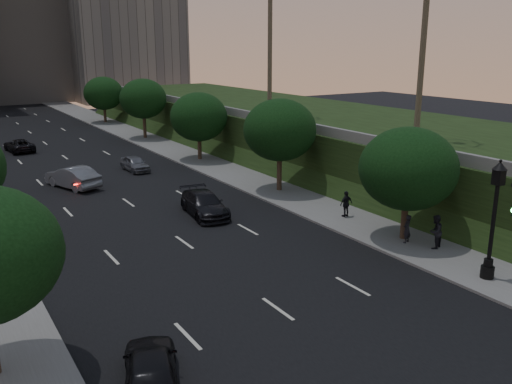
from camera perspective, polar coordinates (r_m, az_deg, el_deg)
ground at (r=19.07m, az=11.20°, el=-17.93°), size 160.00×160.00×0.00m
road_surface at (r=44.13m, az=-16.25°, el=1.09°), size 16.00×140.00×0.02m
sidewalk_right at (r=47.77m, az=-4.39°, el=2.79°), size 4.50×140.00×0.15m
embankment at (r=52.23m, az=8.17°, el=5.90°), size 18.00×90.00×4.00m
parapet_wall at (r=46.91m, az=0.21°, el=7.91°), size 0.35×90.00×0.70m
office_block_mid at (r=114.73m, az=-24.19°, el=15.30°), size 22.00×18.00×26.00m
office_block_right at (r=113.29m, az=-14.51°, el=18.67°), size 20.00×22.00×36.00m
tree_right_a at (r=29.68m, az=15.72°, el=2.37°), size 5.20×5.20×6.24m
tree_right_b at (r=38.53m, az=2.52°, el=6.53°), size 5.20×5.20×6.74m
tree_right_c at (r=49.76m, az=-6.05°, el=7.87°), size 5.20×5.20×6.24m
tree_right_d at (r=62.52m, az=-11.79°, el=9.59°), size 5.20×5.20×6.74m
tree_right_e at (r=76.76m, az=-15.76°, el=9.97°), size 5.20×5.20×6.24m
street_lamp at (r=26.10m, az=23.66°, el=-3.26°), size 0.64×0.64×5.62m
sedan_near_left at (r=17.81m, az=-11.01°, el=-17.82°), size 3.00×4.49×1.42m
sedan_mid_left at (r=42.56m, az=-18.74°, el=1.50°), size 3.31×5.28×1.64m
sedan_far_left at (r=59.07m, az=-23.67°, el=4.51°), size 2.62×4.80×1.28m
sedan_near_right at (r=33.96m, az=-5.45°, el=-1.28°), size 2.69×5.23×1.45m
sedan_far_right at (r=46.93m, az=-12.64°, el=2.94°), size 1.67×3.82×1.28m
pedestrian_a at (r=29.84m, az=15.61°, el=-3.75°), size 0.65×0.52×1.54m
pedestrian_b at (r=29.43m, az=18.36°, el=-3.99°), size 1.04×0.91×1.79m
pedestrian_c at (r=33.49m, az=9.47°, el=-1.24°), size 0.97×0.44×1.62m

